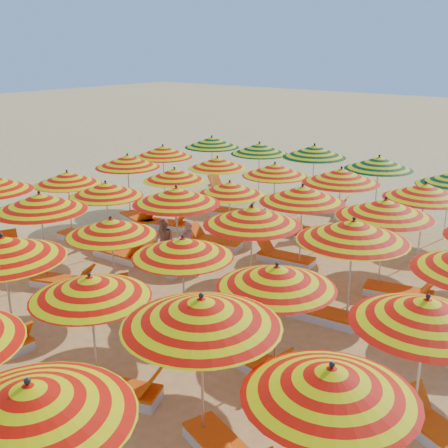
{
  "coord_description": "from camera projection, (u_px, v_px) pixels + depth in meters",
  "views": [
    {
      "loc": [
        8.93,
        -10.88,
        6.28
      ],
      "look_at": [
        0.0,
        0.5,
        1.6
      ],
      "focal_mm": 45.0,
      "sensor_mm": 36.0,
      "label": 1
    }
  ],
  "objects": [
    {
      "name": "ground",
      "position": [
        213.0,
        284.0,
        15.32
      ],
      "size": [
        120.0,
        120.0,
        0.0
      ],
      "primitive_type": "plane",
      "color": "#F3C36C",
      "rests_on": "ground"
    },
    {
      "name": "umbrella_4",
      "position": [
        30.0,
        402.0,
        6.49
      ],
      "size": [
        3.25,
        3.25,
        2.64
      ],
      "color": "silver",
      "rests_on": "ground"
    },
    {
      "name": "umbrella_8",
      "position": [
        3.0,
        248.0,
        11.31
      ],
      "size": [
        2.76,
        2.76,
        2.65
      ],
      "color": "silver",
      "rests_on": "ground"
    },
    {
      "name": "umbrella_9",
      "position": [
        90.0,
        287.0,
        10.13
      ],
      "size": [
        2.38,
        2.38,
        2.36
      ],
      "color": "silver",
      "rests_on": "ground"
    },
    {
      "name": "umbrella_10",
      "position": [
        201.0,
        312.0,
        8.58
      ],
      "size": [
        3.01,
        3.01,
        2.67
      ],
      "color": "silver",
      "rests_on": "ground"
    },
    {
      "name": "umbrella_11",
      "position": [
        331.0,
        382.0,
        7.13
      ],
      "size": [
        2.39,
        2.39,
        2.46
      ],
      "color": "silver",
      "rests_on": "ground"
    },
    {
      "name": "umbrella_13",
      "position": [
        40.0,
        202.0,
        14.68
      ],
      "size": [
        3.08,
        3.08,
        2.62
      ],
      "color": "silver",
      "rests_on": "ground"
    },
    {
      "name": "umbrella_14",
      "position": [
        111.0,
        227.0,
        13.5
      ],
      "size": [
        2.62,
        2.62,
        2.33
      ],
      "color": "silver",
      "rests_on": "ground"
    },
    {
      "name": "umbrella_15",
      "position": [
        183.0,
        247.0,
        12.09
      ],
      "size": [
        2.25,
        2.25,
        2.37
      ],
      "color": "silver",
      "rests_on": "ground"
    },
    {
      "name": "umbrella_16",
      "position": [
        277.0,
        277.0,
        10.45
      ],
      "size": [
        2.73,
        2.73,
        2.41
      ],
      "color": "silver",
      "rests_on": "ground"
    },
    {
      "name": "umbrella_17",
      "position": [
        426.0,
        312.0,
        8.83
      ],
      "size": [
        2.71,
        2.71,
        2.55
      ],
      "color": "silver",
      "rests_on": "ground"
    },
    {
      "name": "umbrella_18",
      "position": [
        67.0,
        178.0,
        18.34
      ],
      "size": [
        2.53,
        2.53,
        2.35
      ],
      "color": "silver",
      "rests_on": "ground"
    },
    {
      "name": "umbrella_19",
      "position": [
        106.0,
        189.0,
        16.87
      ],
      "size": [
        2.86,
        2.86,
        2.36
      ],
      "color": "silver",
      "rests_on": "ground"
    },
    {
      "name": "umbrella_20",
      "position": [
        176.0,
        196.0,
        15.4
      ],
      "size": [
        3.16,
        3.16,
        2.59
      ],
      "color": "silver",
      "rests_on": "ground"
    },
    {
      "name": "umbrella_21",
      "position": [
        252.0,
        216.0,
        13.7
      ],
      "size": [
        2.91,
        2.91,
        2.56
      ],
      "color": "silver",
      "rests_on": "ground"
    },
    {
      "name": "umbrella_22",
      "position": [
        353.0,
        231.0,
        12.35
      ],
      "size": [
        3.16,
        3.16,
        2.66
      ],
      "color": "silver",
      "rests_on": "ground"
    },
    {
      "name": "umbrella_24",
      "position": [
        127.0,
        161.0,
        20.33
      ],
      "size": [
        3.11,
        3.11,
        2.49
      ],
      "color": "silver",
      "rests_on": "ground"
    },
    {
      "name": "umbrella_25",
      "position": [
        174.0,
        175.0,
        19.05
      ],
      "size": [
        2.49,
        2.49,
        2.29
      ],
      "color": "silver",
      "rests_on": "ground"
    },
    {
      "name": "umbrella_26",
      "position": [
        230.0,
        188.0,
        17.23
      ],
      "size": [
        2.85,
        2.85,
        2.29
      ],
      "color": "silver",
      "rests_on": "ground"
    },
    {
      "name": "umbrella_27",
      "position": [
        302.0,
        194.0,
        15.65
      ],
      "size": [
        2.43,
        2.43,
        2.56
      ],
      "color": "silver",
      "rests_on": "ground"
    },
    {
      "name": "umbrella_28",
      "position": [
        385.0,
        208.0,
        14.13
      ],
      "size": [
        2.64,
        2.64,
        2.62
      ],
      "color": "silver",
      "rests_on": "ground"
    },
    {
      "name": "umbrella_30",
      "position": [
        163.0,
        152.0,
        22.17
      ],
      "size": [
        3.05,
        3.05,
        2.49
      ],
      "color": "silver",
      "rests_on": "ground"
    },
    {
      "name": "umbrella_31",
      "position": [
        217.0,
        163.0,
        20.84
      ],
      "size": [
        2.63,
        2.63,
        2.31
      ],
      "color": "silver",
      "rests_on": "ground"
    },
    {
      "name": "umbrella_32",
      "position": [
        275.0,
        170.0,
        19.3
      ],
      "size": [
        2.98,
        2.98,
        2.4
      ],
      "color": "silver",
      "rests_on": "ground"
    },
    {
      "name": "umbrella_33",
      "position": [
        341.0,
        176.0,
        17.61
      ],
      "size": [
        2.48,
        2.48,
        2.61
      ],
      "color": "silver",
      "rests_on": "ground"
    },
    {
      "name": "umbrella_34",
      "position": [
        425.0,
        191.0,
        16.15
      ],
      "size": [
        3.04,
        3.04,
        2.51
      ],
      "color": "silver",
      "rests_on": "ground"
    },
    {
      "name": "umbrella_36",
      "position": [
        212.0,
        142.0,
        24.15
      ],
      "size": [
        2.67,
        2.67,
        2.51
      ],
      "color": "silver",
      "rests_on": "ground"
    },
    {
      "name": "umbrella_37",
      "position": [
        259.0,
        149.0,
        22.78
      ],
      "size": [
        2.38,
        2.38,
        2.49
      ],
      "color": "silver",
      "rests_on": "ground"
    },
    {
      "name": "umbrella_38",
      "position": [
        314.0,
        151.0,
        21.4
      ],
      "size": [
        2.94,
        2.94,
        2.65
      ],
      "color": "silver",
      "rests_on": "ground"
    },
    {
      "name": "umbrella_39",
      "position": [
        379.0,
        163.0,
        19.77
      ],
      "size": [
        2.41,
        2.41,
        2.55
      ],
      "color": "silver",
      "rests_on": "ground"
    },
    {
      "name": "lounger_6",
      "position": [
        4.0,
        336.0,
        12.31
      ],
      "size": [
        1.76,
        0.67,
        0.69
      ],
      "rotation": [
        0.0,
        0.0,
        -0.05
      ],
      "color": "white",
      "rests_on": "ground"
    },
    {
      "name": "lounger_7",
      "position": [
        118.0,
        391.0,
        10.36
      ],
      "size": [
        1.83,
        1.16,
        0.69
      ],
      "rotation": [
        0.0,
        0.0,
        0.37
      ],
      "color": "white",
      "rests_on": "ground"
    },
    {
      "name": "lounger_10",
      "position": [
        12.0,
        253.0,
        17.13
      ],
      "size": [
        1.82,
        1.21,
        0.69
      ],
      "rotation": [
        0.0,
        0.0,
        2.74
      ],
      "color": "white",
      "rests_on": "ground"
    },
    {
      "name": "lounger_11",
      "position": [
        64.0,
        282.0,
        15.06
      ],
      "size": [
        1.83,
        1.15,
        0.69
      ],
      "rotation": [
        0.0,
        0.0,
        0.36
      ],
      "color": "white",
      "rests_on": "ground"
    },
    {
      "name": "lounger_12",
      "position": [
        127.0,
        305.0,
        13.73
      ],
      "size": [
        1.82,
        1.25,
        0.69
      ],
      "rotation": [
        0.0,
        0.0,
        2.71
      ],
      "color": "white",
      "rests_on": "ground"
    },
    {
      "name": "lounger_13",
      "position": [
        201.0,
        334.0,
        12.38
      ],
      "size": [
        1.83,
        1.13,
        0.69
      ],
      "rotation": [
        0.0,
        0.0,
        2.8
      ],
      "color": "white",
      "rests_on": "ground"
    },
    {
      "name": "lounger_14",
      "position": [
        253.0,
        361.0,
        11.35
      ],
      "size": [
        1.8,
        0.84,
        0.69
      ],
      "rotation": [
        0.0,
        0.0,
        -0.16
      ],
      "color": "white",
      "rests_on": "ground"
    },
    {
      "name": "lounger_15",
      "position": [
        442.0,
        436.0,
        9.16
      ],
      "size": [
        1.82,
        1.22,
        0.69
      ],
      "rotation": [
        0.0,
        0.0,
        2.74
      ],
      "color": "white",
      "rests_on": "ground"
    },
    {
      "name": "lounger_16",
      "position": [
        81.0,
        238.0,
        18.51
      ],
      "size": [
        1.75,
        0.63,
        0.69
      ],
      "rotation": [
        0.0,
        0.0,
        0.03
      ],
      "color": "white",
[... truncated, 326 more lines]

